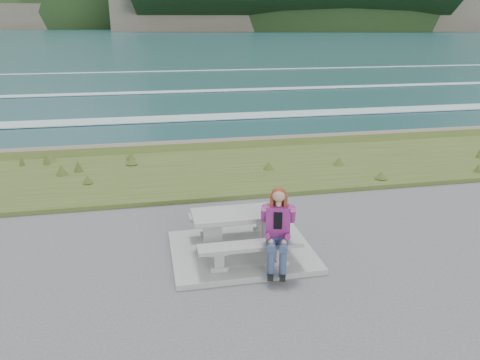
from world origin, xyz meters
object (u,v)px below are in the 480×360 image
at_px(picnic_table, 242,220).
at_px(bench_landward, 250,249).
at_px(seated_woman, 277,241).
at_px(bench_seaward, 235,217).

bearing_deg(picnic_table, bench_landward, -90.00).
relative_size(picnic_table, seated_woman, 1.26).
height_order(bench_landward, seated_woman, seated_woman).
xyz_separation_m(bench_landward, bench_seaward, (0.00, 1.40, 0.00)).
height_order(bench_seaward, seated_woman, seated_woman).
distance_m(picnic_table, bench_seaward, 0.74).
bearing_deg(bench_seaward, bench_landward, -90.00).
xyz_separation_m(picnic_table, bench_seaward, (0.00, 0.70, -0.23)).
bearing_deg(bench_seaward, seated_woman, -73.95).
distance_m(bench_landward, bench_seaward, 1.40).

